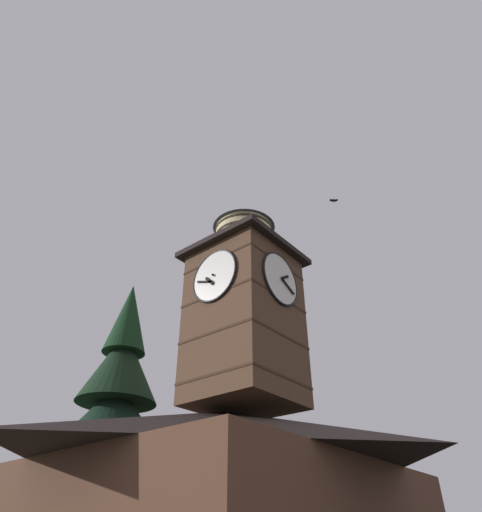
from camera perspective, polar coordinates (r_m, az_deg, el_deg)
The scene contains 5 objects.
building_main at distance 18.20m, azimuth -2.32°, elevation -27.74°, with size 13.02×11.86×5.82m.
clock_tower at distance 19.70m, azimuth 0.42°, elevation -6.31°, with size 4.53×4.53×9.65m.
pine_tree_behind at distance 23.00m, azimuth -16.08°, elevation -20.77°, with size 7.19×7.19×13.56m.
moon at distance 56.83m, azimuth -16.83°, elevation -16.13°, with size 2.10×2.10×2.10m.
flying_bird_high at distance 26.48m, azimuth 11.65°, elevation 6.90°, with size 0.43×0.45×0.13m.
Camera 1 is at (12.25, 11.44, 1.20)m, focal length 31.65 mm.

